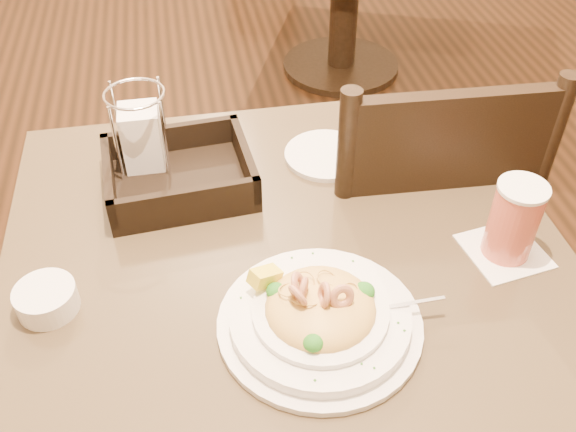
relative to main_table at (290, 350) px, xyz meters
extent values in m
cylinder|color=black|center=(0.00, 0.00, -0.13)|extent=(0.12, 0.12, 0.66)
cube|color=brown|center=(0.00, 0.00, 0.21)|extent=(0.90, 0.90, 0.03)
cylinder|color=black|center=(0.58, 1.86, -0.48)|extent=(0.52, 0.52, 0.03)
cube|color=black|center=(0.31, 0.32, -0.05)|extent=(0.44, 0.44, 0.04)
cylinder|color=black|center=(0.50, 0.49, -0.28)|extent=(0.04, 0.04, 0.43)
cylinder|color=black|center=(0.14, 0.51, -0.28)|extent=(0.04, 0.04, 0.43)
cylinder|color=black|center=(0.48, 0.13, -0.28)|extent=(0.04, 0.04, 0.43)
cylinder|color=black|center=(0.13, 0.15, -0.28)|extent=(0.04, 0.04, 0.43)
cylinder|color=black|center=(0.48, 0.13, 0.20)|extent=(0.04, 0.04, 0.46)
cylinder|color=black|center=(0.13, 0.15, 0.20)|extent=(0.04, 0.04, 0.46)
cube|color=black|center=(0.30, 0.14, 0.30)|extent=(0.36, 0.05, 0.22)
cylinder|color=white|center=(0.02, -0.13, 0.23)|extent=(0.29, 0.29, 0.01)
cylinder|color=white|center=(0.02, -0.13, 0.25)|extent=(0.25, 0.25, 0.02)
cylinder|color=white|center=(0.02, -0.13, 0.26)|extent=(0.19, 0.19, 0.01)
ellipsoid|color=gold|center=(0.02, -0.13, 0.27)|extent=(0.15, 0.15, 0.05)
cube|color=yellow|center=(-0.05, -0.07, 0.28)|extent=(0.06, 0.05, 0.04)
cube|color=silver|center=(0.14, -0.14, 0.26)|extent=(0.11, 0.01, 0.01)
cube|color=silver|center=(0.08, -0.14, 0.26)|extent=(0.03, 0.02, 0.00)
torus|color=gold|center=(0.02, -0.12, 0.29)|extent=(0.04, 0.04, 0.02)
torus|color=gold|center=(0.03, -0.19, 0.28)|extent=(0.04, 0.04, 0.02)
torus|color=gold|center=(0.00, -0.13, 0.29)|extent=(0.06, 0.05, 0.03)
torus|color=gold|center=(0.02, -0.15, 0.27)|extent=(0.05, 0.04, 0.02)
torus|color=gold|center=(0.02, -0.14, 0.28)|extent=(0.03, 0.03, 0.01)
torus|color=gold|center=(0.01, -0.15, 0.28)|extent=(0.04, 0.05, 0.02)
torus|color=gold|center=(0.03, -0.12, 0.28)|extent=(0.04, 0.04, 0.03)
torus|color=gold|center=(0.01, -0.13, 0.29)|extent=(0.03, 0.03, 0.01)
torus|color=gold|center=(0.06, -0.12, 0.29)|extent=(0.03, 0.03, 0.01)
torus|color=gold|center=(0.00, -0.10, 0.29)|extent=(0.04, 0.04, 0.03)
torus|color=gold|center=(-0.02, -0.11, 0.29)|extent=(0.04, 0.04, 0.01)
torus|color=gold|center=(0.02, -0.14, 0.29)|extent=(0.04, 0.04, 0.01)
torus|color=gold|center=(-0.01, -0.13, 0.28)|extent=(0.03, 0.03, 0.02)
torus|color=gold|center=(0.03, -0.10, 0.29)|extent=(0.04, 0.04, 0.01)
torus|color=gold|center=(0.02, -0.15, 0.28)|extent=(0.04, 0.04, 0.02)
torus|color=tan|center=(-0.01, -0.11, 0.30)|extent=(0.04, 0.04, 0.04)
torus|color=tan|center=(-0.01, -0.12, 0.30)|extent=(0.03, 0.04, 0.04)
torus|color=tan|center=(-0.01, -0.13, 0.30)|extent=(0.04, 0.04, 0.04)
torus|color=tan|center=(0.04, -0.15, 0.30)|extent=(0.04, 0.03, 0.04)
torus|color=tan|center=(0.02, -0.14, 0.30)|extent=(0.02, 0.04, 0.04)
ellipsoid|color=#195914|center=(0.08, -0.12, 0.28)|extent=(0.03, 0.03, 0.02)
ellipsoid|color=#195914|center=(-0.04, -0.10, 0.28)|extent=(0.03, 0.03, 0.02)
ellipsoid|color=#195914|center=(-0.01, -0.19, 0.28)|extent=(0.03, 0.03, 0.02)
cube|color=#266619|center=(0.12, -0.18, 0.26)|extent=(0.00, 0.00, 0.00)
cube|color=#266619|center=(-0.09, -0.08, 0.26)|extent=(0.00, 0.00, 0.00)
cube|color=#266619|center=(-0.06, -0.05, 0.26)|extent=(0.00, 0.00, 0.00)
cube|color=#266619|center=(0.00, -0.02, 0.26)|extent=(0.00, 0.00, 0.00)
cube|color=#266619|center=(0.05, -0.22, 0.26)|extent=(0.00, 0.00, 0.00)
cube|color=#266619|center=(0.09, -0.04, 0.26)|extent=(0.00, 0.00, 0.00)
cube|color=#266619|center=(0.07, -0.23, 0.26)|extent=(0.00, 0.00, 0.00)
cube|color=#266619|center=(0.12, -0.17, 0.26)|extent=(0.00, 0.00, 0.00)
cube|color=#266619|center=(-0.01, -0.24, 0.26)|extent=(0.00, 0.00, 0.00)
cube|color=#266619|center=(-0.06, -0.06, 0.26)|extent=(0.00, 0.00, 0.00)
cube|color=#266619|center=(0.11, -0.09, 0.26)|extent=(0.00, 0.00, 0.00)
cube|color=#266619|center=(0.03, -0.02, 0.26)|extent=(0.00, 0.00, 0.00)
cube|color=white|center=(0.34, -0.04, 0.23)|extent=(0.14, 0.14, 0.00)
cylinder|color=#CB5C47|center=(0.34, -0.04, 0.29)|extent=(0.07, 0.07, 0.13)
cylinder|color=white|center=(0.34, -0.04, 0.36)|extent=(0.08, 0.08, 0.01)
cube|color=black|center=(-0.16, 0.22, 0.24)|extent=(0.27, 0.22, 0.02)
cube|color=black|center=(-0.04, 0.23, 0.27)|extent=(0.03, 0.21, 0.05)
cube|color=black|center=(-0.28, 0.21, 0.27)|extent=(0.03, 0.21, 0.05)
cube|color=black|center=(-0.17, 0.31, 0.27)|extent=(0.25, 0.03, 0.05)
cube|color=black|center=(-0.15, 0.12, 0.27)|extent=(0.25, 0.03, 0.05)
cylinder|color=silver|center=(-0.22, 0.28, 0.23)|extent=(0.11, 0.11, 0.01)
torus|color=silver|center=(-0.22, 0.28, 0.39)|extent=(0.11, 0.11, 0.01)
cube|color=white|center=(-0.22, 0.28, 0.30)|extent=(0.08, 0.08, 0.13)
cylinder|color=silver|center=(-0.26, 0.24, 0.31)|extent=(0.01, 0.01, 0.16)
cylinder|color=silver|center=(-0.17, 0.24, 0.31)|extent=(0.01, 0.01, 0.16)
cylinder|color=silver|center=(-0.26, 0.32, 0.31)|extent=(0.01, 0.01, 0.16)
cylinder|color=silver|center=(-0.17, 0.32, 0.31)|extent=(0.01, 0.01, 0.16)
cylinder|color=white|center=(0.12, 0.26, 0.23)|extent=(0.18, 0.18, 0.01)
cylinder|color=white|center=(-0.36, -0.03, 0.25)|extent=(0.11, 0.11, 0.04)
camera|label=1|loc=(-0.13, -0.69, 0.95)|focal=40.00mm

